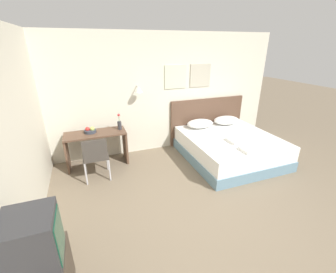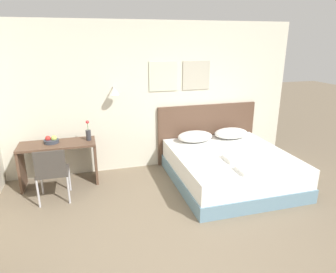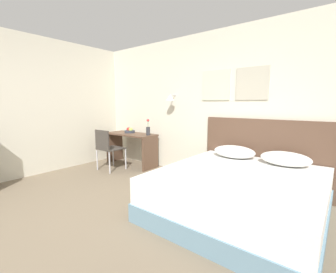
% 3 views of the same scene
% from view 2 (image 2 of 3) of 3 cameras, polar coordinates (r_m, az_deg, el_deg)
% --- Properties ---
extents(ground_plane, '(24.00, 24.00, 0.00)m').
position_cam_2_polar(ground_plane, '(3.72, 4.40, -20.90)').
color(ground_plane, '#756651').
extents(wall_back, '(5.71, 0.31, 2.65)m').
position_cam_2_polar(wall_back, '(5.47, -4.52, 7.43)').
color(wall_back, beige).
rests_on(wall_back, ground_plane).
extents(bed, '(1.87, 2.01, 0.53)m').
position_cam_2_polar(bed, '(5.20, 11.72, -5.84)').
color(bed, '#66899E').
rests_on(bed, ground_plane).
extents(headboard, '(1.99, 0.06, 1.14)m').
position_cam_2_polar(headboard, '(5.96, 7.41, 0.68)').
color(headboard, brown).
rests_on(headboard, ground_plane).
extents(pillow_left, '(0.65, 0.45, 0.19)m').
position_cam_2_polar(pillow_left, '(5.54, 5.18, 0.02)').
color(pillow_left, white).
rests_on(pillow_left, bed).
extents(pillow_right, '(0.65, 0.45, 0.19)m').
position_cam_2_polar(pillow_right, '(5.83, 11.92, 0.62)').
color(pillow_right, white).
rests_on(pillow_right, bed).
extents(folded_towel_near_foot, '(0.30, 0.32, 0.06)m').
position_cam_2_polar(folded_towel_near_foot, '(4.80, 12.62, -4.09)').
color(folded_towel_near_foot, white).
rests_on(folded_towel_near_foot, bed).
extents(folded_towel_mid_bed, '(0.35, 0.28, 0.06)m').
position_cam_2_polar(folded_towel_mid_bed, '(4.44, 15.38, -6.15)').
color(folded_towel_mid_bed, white).
rests_on(folded_towel_mid_bed, bed).
extents(desk, '(1.21, 0.50, 0.72)m').
position_cam_2_polar(desk, '(5.27, -20.13, -3.41)').
color(desk, brown).
rests_on(desk, ground_plane).
extents(desk_chair, '(0.46, 0.46, 0.85)m').
position_cam_2_polar(desk_chair, '(4.71, -21.27, -6.05)').
color(desk_chair, '#3D3833').
rests_on(desk_chair, ground_plane).
extents(fruit_bowl, '(0.24, 0.24, 0.12)m').
position_cam_2_polar(fruit_bowl, '(5.23, -21.35, -0.68)').
color(fruit_bowl, '#333842').
rests_on(fruit_bowl, desk).
extents(flower_vase, '(0.08, 0.08, 0.34)m').
position_cam_2_polar(flower_vase, '(5.16, -14.93, 0.56)').
color(flower_vase, '#333338').
rests_on(flower_vase, desk).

